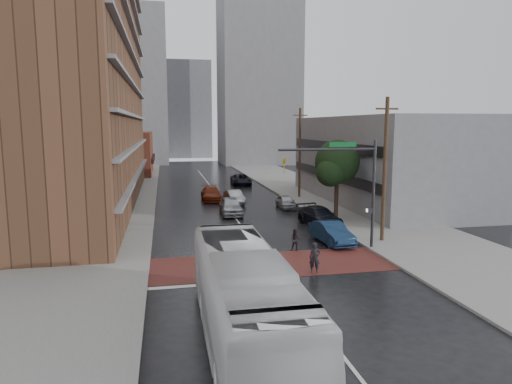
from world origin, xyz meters
TOP-DOWN VIEW (x-y plane):
  - ground at (0.00, 0.00)m, footprint 160.00×160.00m
  - crosswalk at (0.00, 0.50)m, footprint 14.00×5.00m
  - sidewalk_west at (-11.50, 25.00)m, footprint 9.00×90.00m
  - sidewalk_east at (11.50, 25.00)m, footprint 9.00×90.00m
  - apartment_block at (-14.00, 24.00)m, footprint 10.00×44.00m
  - storefront_west at (-12.00, 54.00)m, footprint 8.00×16.00m
  - building_east at (16.50, 20.00)m, footprint 11.00×26.00m
  - distant_tower_west at (-14.00, 78.00)m, footprint 18.00×16.00m
  - distant_tower_east at (14.00, 72.00)m, footprint 16.00×14.00m
  - distant_tower_center at (0.00, 95.00)m, footprint 12.00×10.00m
  - street_tree at (8.52, 12.03)m, footprint 4.20×4.10m
  - signal_mast at (5.85, 2.50)m, footprint 6.50×0.30m
  - utility_pole_near at (8.80, 4.00)m, footprint 1.60×0.26m
  - utility_pole_far at (8.80, 24.00)m, footprint 1.60×0.26m
  - transit_bus at (-3.22, -8.84)m, footprint 3.04×12.61m
  - pedestrian_a at (2.00, -1.50)m, footprint 0.71×0.57m
  - pedestrian_b at (2.23, 3.00)m, footprint 0.87×0.79m
  - car_travel_a at (-0.16, 15.89)m, footprint 2.04×4.77m
  - car_travel_b at (1.09, 21.80)m, footprint 1.86×4.29m
  - car_travel_c at (-1.08, 24.23)m, footprint 2.09×5.05m
  - suv_travel at (4.25, 36.44)m, footprint 2.62×5.42m
  - car_parked_near at (5.20, 4.39)m, footprint 2.00×4.67m
  - car_parked_mid at (6.30, 10.00)m, footprint 2.88×5.45m
  - car_parked_far at (5.67, 18.15)m, footprint 1.57×3.82m

SIDE VIEW (x-z plane):
  - ground at x=0.00m, z-range 0.00..0.00m
  - crosswalk at x=0.00m, z-range 0.00..0.02m
  - sidewalk_west at x=-11.50m, z-range 0.00..0.15m
  - sidewalk_east at x=11.50m, z-range 0.00..0.15m
  - car_parked_far at x=5.67m, z-range 0.00..1.30m
  - car_travel_b at x=1.09m, z-range 0.00..1.37m
  - pedestrian_b at x=2.23m, z-range 0.00..1.45m
  - car_travel_c at x=-1.08m, z-range 0.00..1.46m
  - suv_travel at x=4.25m, z-range 0.00..1.49m
  - car_parked_near at x=5.20m, z-range 0.00..1.50m
  - car_parked_mid at x=6.30m, z-range 0.00..1.50m
  - car_travel_a at x=-0.16m, z-range 0.00..1.61m
  - pedestrian_a at x=2.00m, z-range 0.00..1.71m
  - transit_bus at x=-3.22m, z-range 0.00..3.51m
  - storefront_west at x=-12.00m, z-range 0.00..7.00m
  - building_east at x=16.50m, z-range 0.00..9.00m
  - signal_mast at x=5.85m, z-range 1.13..8.33m
  - street_tree at x=8.52m, z-range 1.28..8.18m
  - utility_pole_near at x=8.80m, z-range 0.14..10.14m
  - utility_pole_far at x=8.80m, z-range 0.14..10.14m
  - distant_tower_center at x=0.00m, z-range 0.00..24.00m
  - apartment_block at x=-14.00m, z-range 0.00..28.00m
  - distant_tower_west at x=-14.00m, z-range 0.00..32.00m
  - distant_tower_east at x=14.00m, z-range 0.00..36.00m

